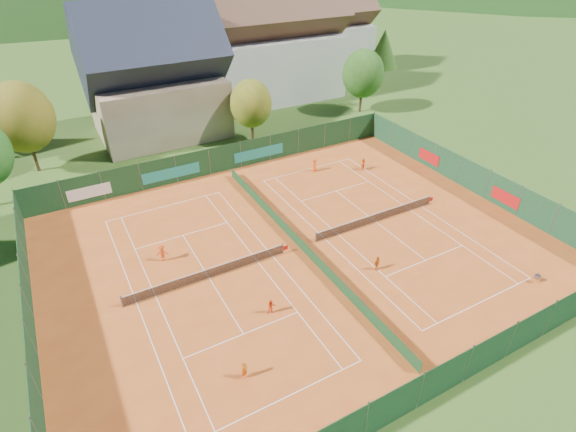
# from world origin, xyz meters

# --- Properties ---
(ground) EXTENTS (600.00, 600.00, 0.00)m
(ground) POSITION_xyz_m (0.00, 0.00, -0.02)
(ground) COLOR #2F5119
(ground) RESTS_ON ground
(clay_pad) EXTENTS (40.00, 32.00, 0.01)m
(clay_pad) POSITION_xyz_m (0.00, 0.00, 0.01)
(clay_pad) COLOR #BE4F1C
(clay_pad) RESTS_ON ground
(court_markings_left) EXTENTS (11.03, 23.83, 0.00)m
(court_markings_left) POSITION_xyz_m (-8.00, 0.00, 0.01)
(court_markings_left) COLOR white
(court_markings_left) RESTS_ON ground
(court_markings_right) EXTENTS (11.03, 23.83, 0.00)m
(court_markings_right) POSITION_xyz_m (8.00, 0.00, 0.01)
(court_markings_right) COLOR white
(court_markings_right) RESTS_ON ground
(tennis_net_left) EXTENTS (13.30, 0.10, 1.02)m
(tennis_net_left) POSITION_xyz_m (-7.85, 0.00, 0.51)
(tennis_net_left) COLOR #59595B
(tennis_net_left) RESTS_ON ground
(tennis_net_right) EXTENTS (13.30, 0.10, 1.02)m
(tennis_net_right) POSITION_xyz_m (8.15, 0.00, 0.51)
(tennis_net_right) COLOR #59595B
(tennis_net_right) RESTS_ON ground
(court_divider) EXTENTS (0.03, 28.80, 1.00)m
(court_divider) POSITION_xyz_m (0.00, 0.00, 0.50)
(court_divider) COLOR #14391B
(court_divider) RESTS_ON ground
(fence_north) EXTENTS (40.00, 0.10, 3.00)m
(fence_north) POSITION_xyz_m (-0.46, 15.99, 1.47)
(fence_north) COLOR #153A1C
(fence_north) RESTS_ON ground
(fence_south) EXTENTS (40.00, 0.04, 3.00)m
(fence_south) POSITION_xyz_m (0.00, -16.00, 1.50)
(fence_south) COLOR #14391D
(fence_south) RESTS_ON ground
(fence_west) EXTENTS (0.04, 32.00, 3.00)m
(fence_west) POSITION_xyz_m (-20.00, 0.00, 1.50)
(fence_west) COLOR #153A1E
(fence_west) RESTS_ON ground
(fence_east) EXTENTS (0.09, 32.00, 3.00)m
(fence_east) POSITION_xyz_m (20.00, 0.05, 1.48)
(fence_east) COLOR #163D22
(fence_east) RESTS_ON ground
(chalet) EXTENTS (16.20, 12.00, 16.00)m
(chalet) POSITION_xyz_m (-3.00, 30.00, 6.62)
(chalet) COLOR tan
(chalet) RESTS_ON ground
(hotel_block_a) EXTENTS (21.60, 11.00, 17.25)m
(hotel_block_a) POSITION_xyz_m (16.00, 36.00, 7.38)
(hotel_block_a) COLOR silver
(hotel_block_a) RESTS_ON ground
(hotel_block_b) EXTENTS (17.28, 10.00, 15.50)m
(hotel_block_b) POSITION_xyz_m (30.00, 44.00, 6.62)
(hotel_block_b) COLOR silver
(hotel_block_b) RESTS_ON ground
(tree_west_mid) EXTENTS (6.44, 6.44, 9.78)m
(tree_west_mid) POSITION_xyz_m (-18.00, 26.00, 6.07)
(tree_west_mid) COLOR #453018
(tree_west_mid) RESTS_ON ground
(tree_center) EXTENTS (5.01, 5.01, 7.60)m
(tree_center) POSITION_xyz_m (6.00, 22.00, 4.72)
(tree_center) COLOR #452B18
(tree_center) RESTS_ON ground
(tree_east_front) EXTENTS (5.72, 5.72, 8.69)m
(tree_east_front) POSITION_xyz_m (24.00, 24.00, 5.39)
(tree_east_front) COLOR #412917
(tree_east_front) RESTS_ON ground
(tree_east_mid) EXTENTS (5.04, 5.04, 9.00)m
(tree_east_mid) POSITION_xyz_m (34.00, 32.00, 6.06)
(tree_east_mid) COLOR #422A17
(tree_east_mid) RESTS_ON ground
(tree_east_back) EXTENTS (7.15, 7.15, 10.86)m
(tree_east_back) POSITION_xyz_m (26.00, 40.00, 6.74)
(tree_east_back) COLOR #453118
(tree_east_back) RESTS_ON ground
(mountain_backdrop) EXTENTS (820.00, 530.00, 242.00)m
(mountain_backdrop) POSITION_xyz_m (28.54, 233.48, -39.64)
(mountain_backdrop) COLOR black
(mountain_backdrop) RESTS_ON ground
(ball_hopper) EXTENTS (0.34, 0.34, 0.80)m
(ball_hopper) POSITION_xyz_m (13.39, -12.38, 0.56)
(ball_hopper) COLOR slate
(ball_hopper) RESTS_ON ground
(loose_ball_0) EXTENTS (0.07, 0.07, 0.07)m
(loose_ball_0) POSITION_xyz_m (-10.28, -7.78, 0.03)
(loose_ball_0) COLOR #CCD833
(loose_ball_0) RESTS_ON ground
(loose_ball_1) EXTENTS (0.07, 0.07, 0.07)m
(loose_ball_1) POSITION_xyz_m (6.26, -7.19, 0.03)
(loose_ball_1) COLOR #CCD833
(loose_ball_1) RESTS_ON ground
(loose_ball_2) EXTENTS (0.07, 0.07, 0.07)m
(loose_ball_2) POSITION_xyz_m (-0.45, 5.07, 0.03)
(loose_ball_2) COLOR #CCD833
(loose_ball_2) RESTS_ON ground
(loose_ball_3) EXTENTS (0.07, 0.07, 0.07)m
(loose_ball_3) POSITION_xyz_m (-1.69, 8.21, 0.03)
(loose_ball_3) COLOR #CCD833
(loose_ball_3) RESTS_ON ground
(player_left_near) EXTENTS (0.59, 0.50, 1.37)m
(player_left_near) POSITION_xyz_m (-9.30, -9.52, 0.68)
(player_left_near) COLOR orange
(player_left_near) RESTS_ON ground
(player_left_mid) EXTENTS (0.65, 0.53, 1.23)m
(player_left_mid) POSITION_xyz_m (-5.51, -5.62, 0.62)
(player_left_mid) COLOR #F24A15
(player_left_mid) RESTS_ON ground
(player_left_far) EXTENTS (1.09, 0.83, 1.49)m
(player_left_far) POSITION_xyz_m (-10.43, 3.81, 0.75)
(player_left_far) COLOR #DD4513
(player_left_far) RESTS_ON ground
(player_right_near) EXTENTS (0.81, 0.51, 1.28)m
(player_right_near) POSITION_xyz_m (3.81, -5.39, 0.64)
(player_right_near) COLOR #CA5911
(player_right_near) RESTS_ON ground
(player_right_far_a) EXTENTS (0.88, 0.77, 1.51)m
(player_right_far_a) POSITION_xyz_m (8.39, 11.21, 0.76)
(player_right_far_a) COLOR orange
(player_right_far_a) RESTS_ON ground
(player_right_far_b) EXTENTS (1.22, 1.11, 1.35)m
(player_right_far_b) POSITION_xyz_m (13.20, 8.89, 0.68)
(player_right_far_b) COLOR orange
(player_right_far_b) RESTS_ON ground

